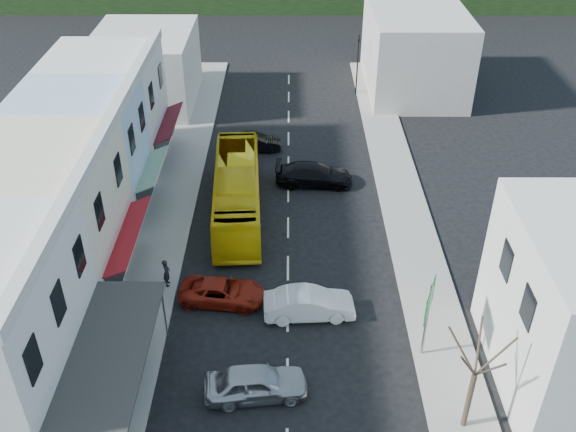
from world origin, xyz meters
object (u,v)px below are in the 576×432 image
at_px(direction_sign, 426,321).
at_px(traffic_signal, 357,65).
at_px(bus, 237,192).
at_px(pedestrian_left, 167,272).
at_px(car_silver, 256,384).
at_px(car_white, 309,305).
at_px(street_tree, 475,375).
at_px(car_red, 222,291).

bearing_deg(direction_sign, traffic_signal, 112.34).
xyz_separation_m(bus, pedestrian_left, (-3.31, -7.23, -0.55)).
bearing_deg(traffic_signal, bus, 56.18).
relative_size(car_silver, car_white, 1.00).
relative_size(car_white, street_tree, 0.69).
relative_size(bus, street_tree, 1.82).
relative_size(car_white, car_red, 0.96).
relative_size(direction_sign, traffic_signal, 0.83).
height_order(bus, traffic_signal, traffic_signal).
bearing_deg(bus, car_silver, -86.38).
relative_size(bus, car_white, 2.64).
distance_m(car_silver, car_white, 5.75).
bearing_deg(car_silver, car_white, -31.90).
bearing_deg(car_red, car_white, -97.08).
bearing_deg(traffic_signal, direction_sign, 82.41).
relative_size(car_silver, car_red, 0.96).
relative_size(car_red, direction_sign, 1.06).
bearing_deg(car_silver, car_red, 11.66).
distance_m(car_red, pedestrian_left, 3.30).
bearing_deg(traffic_signal, car_white, 71.98).
height_order(car_silver, traffic_signal, traffic_signal).
xyz_separation_m(car_silver, pedestrian_left, (-5.12, 7.44, 0.30)).
height_order(car_silver, car_white, same).
xyz_separation_m(car_white, pedestrian_left, (-7.59, 2.25, 0.30)).
bearing_deg(pedestrian_left, street_tree, -128.81).
bearing_deg(bus, direction_sign, -55.32).
relative_size(pedestrian_left, direction_sign, 0.39).
bearing_deg(traffic_signal, street_tree, 84.03).
distance_m(bus, car_red, 8.45).
bearing_deg(car_red, car_silver, -155.54).
xyz_separation_m(bus, car_white, (4.28, -9.48, -0.85)).
height_order(car_red, pedestrian_left, pedestrian_left).
bearing_deg(bus, car_red, -95.07).
xyz_separation_m(car_red, traffic_signal, (9.38, 27.64, 1.93)).
distance_m(bus, street_tree, 19.60).
distance_m(pedestrian_left, traffic_signal, 29.30).
height_order(pedestrian_left, street_tree, street_tree).
xyz_separation_m(car_white, street_tree, (6.38, -6.89, 2.48)).
relative_size(car_red, pedestrian_left, 2.71).
height_order(pedestrian_left, direction_sign, direction_sign).
distance_m(pedestrian_left, direction_sign, 13.89).
bearing_deg(car_white, car_red, 72.76).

